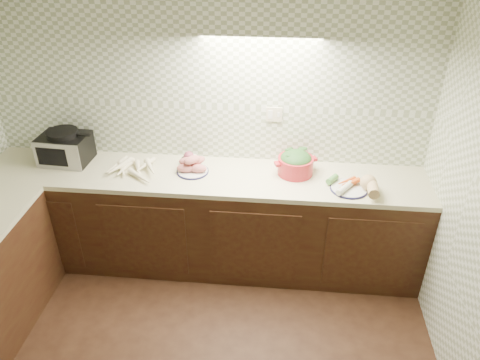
# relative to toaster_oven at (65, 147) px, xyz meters

# --- Properties ---
(room) EXTENTS (3.60, 3.60, 2.60)m
(room) POSITION_rel_toaster_oven_xyz_m (1.17, -1.60, 0.60)
(room) COLOR black
(room) RESTS_ON ground
(counter) EXTENTS (3.60, 3.60, 0.90)m
(counter) POSITION_rel_toaster_oven_xyz_m (0.49, -0.92, -0.58)
(counter) COLOR black
(counter) RESTS_ON ground
(toaster_oven) EXTENTS (0.41, 0.33, 0.28)m
(toaster_oven) POSITION_rel_toaster_oven_xyz_m (0.00, 0.00, 0.00)
(toaster_oven) COLOR black
(toaster_oven) RESTS_ON counter
(parsnip_pile) EXTENTS (0.45, 0.37, 0.07)m
(parsnip_pile) POSITION_rel_toaster_oven_xyz_m (0.57, -0.16, -0.10)
(parsnip_pile) COLOR #FAF6C7
(parsnip_pile) RESTS_ON counter
(sweet_potato_plate) EXTENTS (0.26, 0.26, 0.15)m
(sweet_potato_plate) POSITION_rel_toaster_oven_xyz_m (1.08, -0.07, -0.08)
(sweet_potato_plate) COLOR #131238
(sweet_potato_plate) RESTS_ON counter
(onion_bowl) EXTENTS (0.16, 0.16, 0.12)m
(onion_bowl) POSITION_rel_toaster_oven_xyz_m (1.05, 0.04, -0.09)
(onion_bowl) COLOR black
(onion_bowl) RESTS_ON counter
(dutch_oven) EXTENTS (0.37, 0.37, 0.20)m
(dutch_oven) POSITION_rel_toaster_oven_xyz_m (1.91, -0.01, -0.03)
(dutch_oven) COLOR #AD1C25
(dutch_oven) RESTS_ON counter
(veg_plate) EXTENTS (0.40, 0.29, 0.13)m
(veg_plate) POSITION_rel_toaster_oven_xyz_m (2.38, -0.21, -0.08)
(veg_plate) COLOR #131238
(veg_plate) RESTS_ON counter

